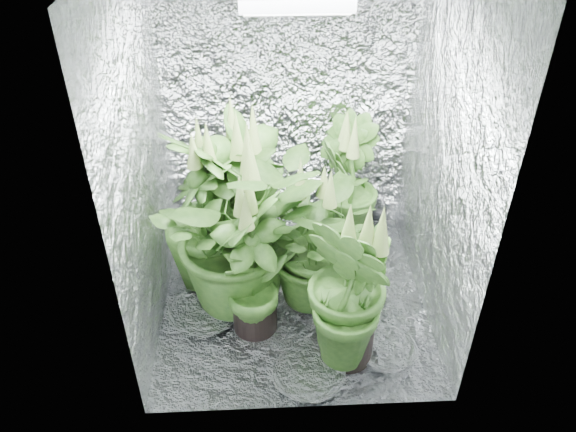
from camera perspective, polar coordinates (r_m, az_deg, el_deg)
The scene contains 11 objects.
ground at distance 3.57m, azimuth 0.55°, elevation -8.34°, with size 1.60×1.60×0.00m, color silver.
walls at distance 2.97m, azimuth 0.66°, elevation 5.75°, with size 1.62×1.62×2.00m.
plant_a at distance 3.23m, azimuth -5.14°, elevation -1.32°, with size 1.12×1.12×1.15m.
plant_b at distance 3.49m, azimuth -4.16°, elevation 1.78°, with size 0.79×0.79×1.17m.
plant_c at distance 3.81m, azimuth 5.83°, elevation 3.25°, with size 0.65×0.65×0.99m.
plant_d at distance 3.40m, azimuth -8.07°, elevation 0.33°, with size 0.83×0.83×1.14m.
plant_e at distance 3.26m, azimuth 3.00°, elevation -2.54°, with size 1.05×1.05×0.98m.
plant_f at distance 3.08m, azimuth -3.62°, elevation -5.01°, with size 0.67×0.67×1.02m.
plant_g at distance 2.93m, azimuth 6.40°, elevation -7.53°, with size 0.65×0.65×1.06m.
circulation_fan at distance 4.04m, azimuth 8.83°, elevation -0.33°, with size 0.17×0.28×0.33m.
plant_label at distance 3.04m, azimuth 7.46°, elevation -10.40°, with size 0.05×0.01×0.08m, color white.
Camera 1 is at (-0.16, -2.57, 2.47)m, focal length 35.00 mm.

